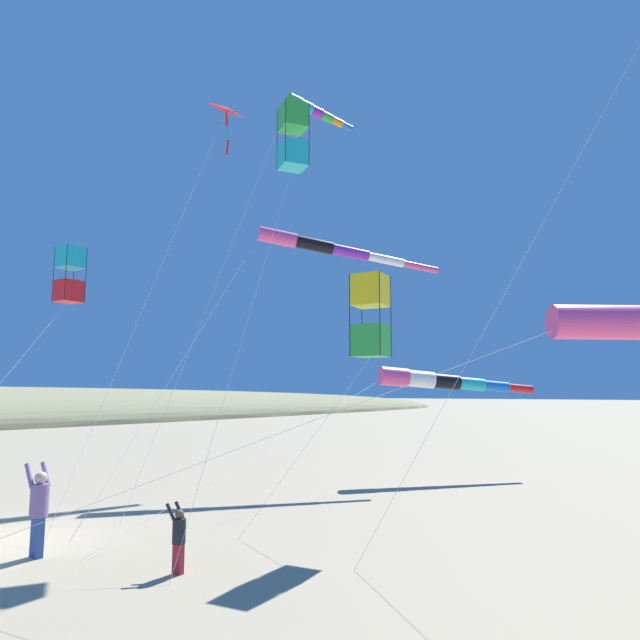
{
  "coord_description": "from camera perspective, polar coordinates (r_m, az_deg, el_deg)",
  "views": [
    {
      "loc": [
        14.24,
        -5.9,
        3.41
      ],
      "look_at": [
        2.53,
        8.44,
        5.81
      ],
      "focal_mm": 31.57,
      "sensor_mm": 36.0,
      "label": 1
    }
  ],
  "objects": [
    {
      "name": "kite_windsock_small_distant",
      "position": [
        23.74,
        11.8,
        -6.06
      ],
      "size": [
        4.61,
        18.42,
        4.48
      ],
      "color": "#EF4C93",
      "rests_on": "ground_plane"
    },
    {
      "name": "kite_box_black_fish_shape",
      "position": [
        22.26,
        -24.03,
        4.23
      ],
      "size": [
        5.06,
        6.9,
        8.66
      ],
      "color": "#1EB7C6",
      "rests_on": "ground_plane"
    },
    {
      "name": "person_adult_flyer",
      "position": [
        13.84,
        -26.61,
        -16.47
      ],
      "size": [
        0.57,
        0.45,
        1.92
      ],
      "color": "#335199",
      "rests_on": "ground_plane"
    },
    {
      "name": "kite_box_checkered_midright",
      "position": [
        18.85,
        -2.76,
        18.04
      ],
      "size": [
        3.23,
        6.72,
        12.54
      ],
      "color": "green",
      "rests_on": "ground_plane"
    },
    {
      "name": "kite_windsock_teal_far_right",
      "position": [
        24.07,
        0.52,
        7.39
      ],
      "size": [
        5.43,
        15.52,
        10.31
      ],
      "color": "#EF4C93",
      "rests_on": "ground_plane"
    },
    {
      "name": "kite_box_green_low_center",
      "position": [
        14.2,
        5.14,
        0.44
      ],
      "size": [
        2.76,
        2.76,
        6.38
      ],
      "color": "yellow",
      "rests_on": "ground_plane"
    },
    {
      "name": "person_child_green_jacket",
      "position": [
        11.82,
        -14.14,
        -20.39
      ],
      "size": [
        0.41,
        0.33,
        1.3
      ],
      "color": "#B72833",
      "rests_on": "ground_plane"
    },
    {
      "name": "kite_delta_long_streamer_left",
      "position": [
        26.71,
        -9.45,
        20.17
      ],
      "size": [
        5.61,
        10.11,
        16.13
      ],
      "color": "red",
      "rests_on": "ground_plane"
    },
    {
      "name": "kite_windsock_yellow_midlevel",
      "position": [
        31.57,
        -0.77,
        20.46
      ],
      "size": [
        5.39,
        15.71,
        18.68
      ],
      "color": "green",
      "rests_on": "ground_plane"
    },
    {
      "name": "ground_plane",
      "position": [
        15.79,
        -29.26,
        -18.96
      ],
      "size": [
        600.0,
        600.0,
        0.0
      ],
      "primitive_type": "plane",
      "color": "tan"
    }
  ]
}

